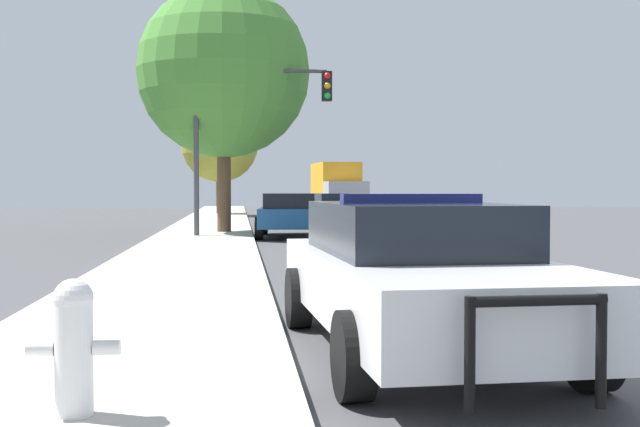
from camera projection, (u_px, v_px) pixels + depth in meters
sidewalk_left at (125, 351)px, 7.38m from camera, size 3.00×110.00×0.13m
police_car at (417, 273)px, 7.60m from camera, size 2.31×5.26×1.51m
fire_hydrant at (74, 343)px, 5.05m from camera, size 0.57×0.25×0.87m
traffic_light at (252, 114)px, 24.14m from camera, size 4.17×0.35×5.12m
car_background_distant at (331, 204)px, 41.77m from camera, size 2.15×4.17×1.26m
car_background_midblock at (290, 213)px, 25.32m from camera, size 2.29×4.75×1.39m
box_truck at (337, 186)px, 49.68m from camera, size 2.91×7.20×3.11m
tree_sidewalk_far at (220, 144)px, 44.81m from camera, size 4.30×4.30×6.04m
tree_sidewalk_mid at (224, 72)px, 26.03m from camera, size 5.62×5.62×8.03m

